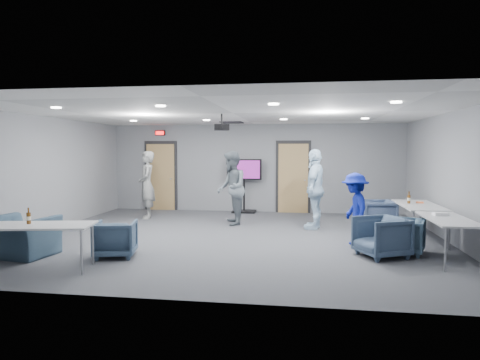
# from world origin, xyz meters

# --- Properties ---
(floor) EXTENTS (9.00, 9.00, 0.00)m
(floor) POSITION_xyz_m (0.00, 0.00, 0.00)
(floor) COLOR #36393E
(floor) RESTS_ON ground
(ceiling) EXTENTS (9.00, 9.00, 0.00)m
(ceiling) POSITION_xyz_m (0.00, 0.00, 2.70)
(ceiling) COLOR white
(ceiling) RESTS_ON wall_back
(wall_back) EXTENTS (9.00, 0.02, 2.70)m
(wall_back) POSITION_xyz_m (0.00, 4.00, 1.35)
(wall_back) COLOR slate
(wall_back) RESTS_ON floor
(wall_front) EXTENTS (9.00, 0.02, 2.70)m
(wall_front) POSITION_xyz_m (0.00, -4.00, 1.35)
(wall_front) COLOR slate
(wall_front) RESTS_ON floor
(wall_left) EXTENTS (0.02, 8.00, 2.70)m
(wall_left) POSITION_xyz_m (-4.50, 0.00, 1.35)
(wall_left) COLOR slate
(wall_left) RESTS_ON floor
(wall_right) EXTENTS (0.02, 8.00, 2.70)m
(wall_right) POSITION_xyz_m (4.50, 0.00, 1.35)
(wall_right) COLOR slate
(wall_right) RESTS_ON floor
(door_left) EXTENTS (1.06, 0.17, 2.24)m
(door_left) POSITION_xyz_m (-3.00, 3.95, 1.07)
(door_left) COLOR black
(door_left) RESTS_ON wall_back
(door_right) EXTENTS (1.06, 0.17, 2.24)m
(door_right) POSITION_xyz_m (1.20, 3.95, 1.07)
(door_right) COLOR black
(door_right) RESTS_ON wall_back
(exit_sign) EXTENTS (0.32, 0.08, 0.16)m
(exit_sign) POSITION_xyz_m (-3.00, 3.93, 2.45)
(exit_sign) COLOR black
(exit_sign) RESTS_ON wall_back
(hvac_diffuser) EXTENTS (0.60, 0.60, 0.03)m
(hvac_diffuser) POSITION_xyz_m (-0.50, 2.80, 2.69)
(hvac_diffuser) COLOR black
(hvac_diffuser) RESTS_ON ceiling
(downlights) EXTENTS (6.18, 3.78, 0.02)m
(downlights) POSITION_xyz_m (0.00, 0.00, 2.68)
(downlights) COLOR white
(downlights) RESTS_ON ceiling
(person_a) EXTENTS (0.67, 0.80, 1.88)m
(person_a) POSITION_xyz_m (-2.81, 2.22, 0.94)
(person_a) COLOR gray
(person_a) RESTS_ON floor
(person_b) EXTENTS (0.90, 1.05, 1.88)m
(person_b) POSITION_xyz_m (-0.31, 1.56, 0.94)
(person_b) COLOR slate
(person_b) RESTS_ON floor
(person_c) EXTENTS (0.72, 1.21, 1.94)m
(person_c) POSITION_xyz_m (1.79, 1.31, 0.97)
(person_c) COLOR #C6E5FF
(person_c) RESTS_ON floor
(person_d) EXTENTS (0.66, 1.00, 1.46)m
(person_d) POSITION_xyz_m (2.54, -0.41, 0.73)
(person_d) COLOR navy
(person_d) RESTS_ON floor
(chair_right_a) EXTENTS (0.83, 0.81, 0.72)m
(chair_right_a) POSITION_xyz_m (3.27, 1.35, 0.36)
(chair_right_a) COLOR #3B4965
(chair_right_a) RESTS_ON floor
(chair_right_b) EXTENTS (0.91, 0.90, 0.65)m
(chair_right_b) POSITION_xyz_m (3.35, -0.97, 0.33)
(chair_right_b) COLOR #3A5165
(chair_right_b) RESTS_ON floor
(chair_right_c) EXTENTS (1.05, 1.04, 0.72)m
(chair_right_c) POSITION_xyz_m (2.90, -1.32, 0.36)
(chair_right_c) COLOR #384860
(chair_right_c) RESTS_ON floor
(chair_front_a) EXTENTS (0.84, 0.86, 0.65)m
(chair_front_a) POSITION_xyz_m (-1.80, -2.00, 0.32)
(chair_front_a) COLOR #3A4D64
(chair_front_a) RESTS_ON floor
(chair_front_b) EXTENTS (1.22, 1.11, 0.71)m
(chair_front_b) POSITION_xyz_m (-3.51, -2.24, 0.36)
(chair_front_b) COLOR #34485A
(chair_front_b) RESTS_ON floor
(table_right_a) EXTENTS (0.79, 1.91, 0.73)m
(table_right_a) POSITION_xyz_m (4.00, 0.53, 0.69)
(table_right_a) COLOR silver
(table_right_a) RESTS_ON floor
(table_right_b) EXTENTS (0.69, 1.66, 0.73)m
(table_right_b) POSITION_xyz_m (4.00, -1.37, 0.68)
(table_right_b) COLOR silver
(table_right_b) RESTS_ON floor
(table_front_left) EXTENTS (1.89, 1.07, 0.73)m
(table_front_left) POSITION_xyz_m (-2.68, -3.00, 0.68)
(table_front_left) COLOR silver
(table_front_left) RESTS_ON floor
(bottle_front) EXTENTS (0.07, 0.07, 0.26)m
(bottle_front) POSITION_xyz_m (-2.82, -2.95, 0.83)
(bottle_front) COLOR #5E3710
(bottle_front) RESTS_ON table_front_left
(bottle_right) EXTENTS (0.07, 0.07, 0.27)m
(bottle_right) POSITION_xyz_m (3.83, 0.71, 0.83)
(bottle_right) COLOR #5E3710
(bottle_right) RESTS_ON table_right_a
(snack_box) EXTENTS (0.18, 0.14, 0.03)m
(snack_box) POSITION_xyz_m (4.08, 0.79, 0.75)
(snack_box) COLOR #DC6737
(snack_box) RESTS_ON table_right_a
(wrapper) EXTENTS (0.27, 0.20, 0.06)m
(wrapper) POSITION_xyz_m (3.97, -1.04, 0.76)
(wrapper) COLOR white
(wrapper) RESTS_ON table_right_b
(tv_stand) EXTENTS (1.07, 0.51, 1.64)m
(tv_stand) POSITION_xyz_m (-0.29, 3.75, 0.93)
(tv_stand) COLOR black
(tv_stand) RESTS_ON floor
(projector) EXTENTS (0.37, 0.35, 0.35)m
(projector) POSITION_xyz_m (-0.25, -0.01, 2.41)
(projector) COLOR black
(projector) RESTS_ON ceiling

